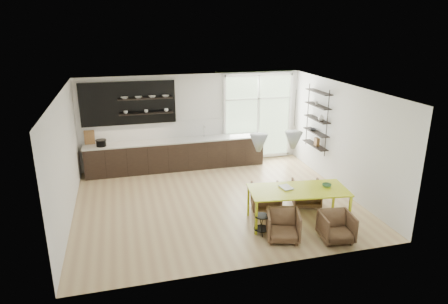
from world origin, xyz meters
TOP-DOWN VIEW (x-y plane):
  - room at (0.58, 1.10)m, footprint 7.02×6.01m
  - kitchen_run at (-0.70, 2.69)m, footprint 5.54×0.69m
  - right_shelving at (3.36, 1.17)m, footprint 0.26×1.22m
  - dining_table at (1.56, -1.53)m, footprint 2.33×1.27m
  - armchair_back_left at (1.09, -0.75)m, footprint 0.84×0.86m
  - armchair_back_right at (2.16, -0.77)m, footprint 0.85×0.87m
  - armchair_front_left at (0.94, -2.17)m, footprint 0.85×0.86m
  - armchair_front_right at (2.01, -2.50)m, footprint 0.73×0.75m
  - wire_stool at (0.58, -1.85)m, footprint 0.35×0.35m
  - table_book at (1.20, -1.41)m, footprint 0.28×0.35m
  - table_bowl at (2.25, -1.55)m, footprint 0.24×0.24m

SIDE VIEW (x-z plane):
  - wire_stool at x=0.58m, z-range 0.06..0.50m
  - armchair_front_right at x=2.01m, z-range 0.00..0.61m
  - armchair_front_left at x=0.94m, z-range 0.00..0.63m
  - armchair_back_right at x=2.16m, z-range 0.00..0.64m
  - armchair_back_left at x=1.09m, z-range 0.00..0.65m
  - kitchen_run at x=-0.70m, z-range -0.78..1.97m
  - dining_table at x=1.56m, z-range 0.35..1.16m
  - table_book at x=1.20m, z-range 0.81..0.84m
  - table_bowl at x=2.25m, z-range 0.81..0.88m
  - room at x=0.58m, z-range 0.00..2.92m
  - right_shelving at x=3.36m, z-range 0.70..2.60m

